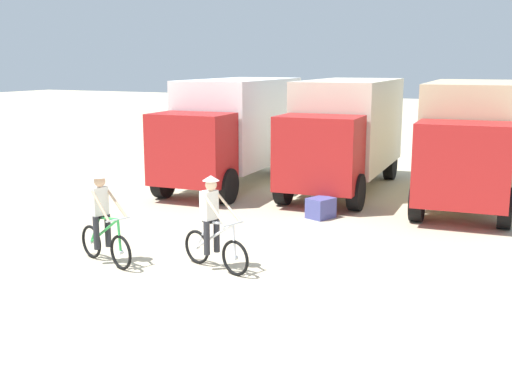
# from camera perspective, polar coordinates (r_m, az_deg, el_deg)

# --- Properties ---
(ground_plane) EXTENTS (120.00, 120.00, 0.00)m
(ground_plane) POSITION_cam_1_polar(r_m,az_deg,el_deg) (11.08, -6.04, -9.13)
(ground_plane) COLOR beige
(box_truck_avon_van) EXTENTS (2.74, 6.87, 3.35)m
(box_truck_avon_van) POSITION_cam_1_polar(r_m,az_deg,el_deg) (20.44, -2.04, 5.89)
(box_truck_avon_van) COLOR white
(box_truck_avon_van) RESTS_ON ground
(box_truck_cream_rv) EXTENTS (2.79, 6.88, 3.35)m
(box_truck_cream_rv) POSITION_cam_1_polar(r_m,az_deg,el_deg) (19.78, 8.00, 5.59)
(box_truck_cream_rv) COLOR beige
(box_truck_cream_rv) RESTS_ON ground
(box_truck_tan_camper) EXTENTS (2.84, 6.90, 3.35)m
(box_truck_tan_camper) POSITION_cam_1_polar(r_m,az_deg,el_deg) (18.71, 18.67, 4.76)
(box_truck_tan_camper) COLOR #CCB78E
(box_truck_tan_camper) RESTS_ON ground
(cyclist_orange_shirt) EXTENTS (1.66, 0.71, 1.82)m
(cyclist_orange_shirt) POSITION_cam_1_polar(r_m,az_deg,el_deg) (12.80, -13.57, -2.58)
(cyclist_orange_shirt) COLOR black
(cyclist_orange_shirt) RESTS_ON ground
(cyclist_cowboy_hat) EXTENTS (1.67, 0.67, 1.82)m
(cyclist_cowboy_hat) POSITION_cam_1_polar(r_m,az_deg,el_deg) (12.12, -3.87, -3.07)
(cyclist_cowboy_hat) COLOR black
(cyclist_cowboy_hat) RESTS_ON ground
(supply_crate) EXTENTS (0.71, 0.78, 0.52)m
(supply_crate) POSITION_cam_1_polar(r_m,az_deg,el_deg) (16.25, 5.82, -1.43)
(supply_crate) COLOR #4C5199
(supply_crate) RESTS_ON ground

